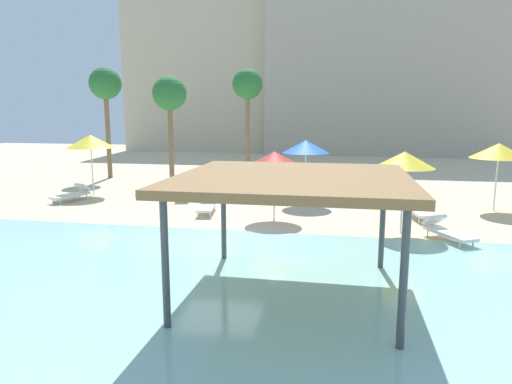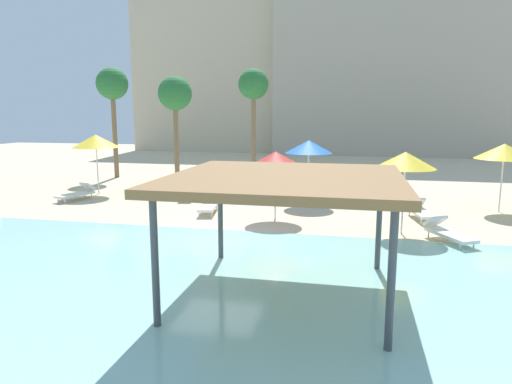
# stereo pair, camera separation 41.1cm
# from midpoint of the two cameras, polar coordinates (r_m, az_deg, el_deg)

# --- Properties ---
(ground_plane) EXTENTS (80.00, 80.00, 0.00)m
(ground_plane) POSITION_cam_midpoint_polar(r_m,az_deg,el_deg) (14.15, -4.02, -6.45)
(ground_plane) COLOR beige
(lagoon_water) EXTENTS (44.00, 13.50, 0.04)m
(lagoon_water) POSITION_cam_midpoint_polar(r_m,az_deg,el_deg) (9.53, -13.17, -14.93)
(lagoon_water) COLOR #99D1C6
(lagoon_water) RESTS_ON ground
(shade_pavilion) EXTENTS (4.87, 4.87, 2.68)m
(shade_pavilion) POSITION_cam_midpoint_polar(r_m,az_deg,el_deg) (9.73, 4.91, 1.27)
(shade_pavilion) COLOR #42474C
(shade_pavilion) RESTS_ON ground
(beach_umbrella_yellow_0) EXTENTS (1.96, 1.96, 2.73)m
(beach_umbrella_yellow_0) POSITION_cam_midpoint_polar(r_m,az_deg,el_deg) (15.63, 18.89, 3.77)
(beach_umbrella_yellow_0) COLOR silver
(beach_umbrella_yellow_0) RESTS_ON ground
(beach_umbrella_blue_1) EXTENTS (2.04, 2.04, 2.80)m
(beach_umbrella_blue_1) POSITION_cam_midpoint_polar(r_m,az_deg,el_deg) (19.98, 7.20, 5.63)
(beach_umbrella_blue_1) COLOR silver
(beach_umbrella_blue_1) RESTS_ON ground
(beach_umbrella_red_2) EXTENTS (2.01, 2.01, 2.56)m
(beach_umbrella_red_2) POSITION_cam_midpoint_polar(r_m,az_deg,el_deg) (16.97, 3.16, 4.15)
(beach_umbrella_red_2) COLOR silver
(beach_umbrella_red_2) RESTS_ON ground
(beach_umbrella_yellow_4) EXTENTS (2.26, 2.26, 2.92)m
(beach_umbrella_yellow_4) POSITION_cam_midpoint_polar(r_m,az_deg,el_deg) (23.53, -18.92, 6.03)
(beach_umbrella_yellow_4) COLOR silver
(beach_umbrella_yellow_4) RESTS_ON ground
(beach_umbrella_yellow_5) EXTENTS (2.22, 2.22, 2.76)m
(beach_umbrella_yellow_5) POSITION_cam_midpoint_polar(r_m,az_deg,el_deg) (20.76, 29.12, 4.45)
(beach_umbrella_yellow_5) COLOR silver
(beach_umbrella_yellow_5) RESTS_ON ground
(lounge_chair_0) EXTENTS (1.44, 1.95, 0.74)m
(lounge_chair_0) POSITION_cam_midpoint_polar(r_m,az_deg,el_deg) (15.48, 23.46, -4.56)
(lounge_chair_0) COLOR white
(lounge_chair_0) RESTS_ON ground
(lounge_chair_1) EXTENTS (0.90, 1.97, 0.74)m
(lounge_chair_1) POSITION_cam_midpoint_polar(r_m,az_deg,el_deg) (18.43, -5.28, -1.54)
(lounge_chair_1) COLOR white
(lounge_chair_1) RESTS_ON ground
(lounge_chair_3) EXTENTS (1.00, 1.98, 0.74)m
(lounge_chair_3) POSITION_cam_midpoint_polar(r_m,az_deg,el_deg) (21.48, -7.96, 0.05)
(lounge_chair_3) COLOR white
(lounge_chair_3) RESTS_ON ground
(lounge_chair_4) EXTENTS (1.16, 1.99, 0.74)m
(lounge_chair_4) POSITION_cam_midpoint_polar(r_m,az_deg,el_deg) (22.47, -20.87, -0.08)
(lounge_chair_4) COLOR white
(lounge_chair_4) RESTS_ON ground
(lounge_chair_5) EXTENTS (0.92, 1.97, 0.74)m
(lounge_chair_5) POSITION_cam_midpoint_polar(r_m,az_deg,el_deg) (18.39, 20.47, -2.16)
(lounge_chair_5) COLOR white
(lounge_chair_5) RESTS_ON ground
(palm_tree_0) EXTENTS (1.90, 1.90, 5.98)m
(palm_tree_0) POSITION_cam_midpoint_polar(r_m,az_deg,el_deg) (26.39, -9.65, 11.76)
(palm_tree_0) COLOR brown
(palm_tree_0) RESTS_ON ground
(palm_tree_1) EXTENTS (1.90, 1.90, 6.68)m
(palm_tree_1) POSITION_cam_midpoint_polar(r_m,az_deg,el_deg) (29.20, 0.09, 13.01)
(palm_tree_1) COLOR brown
(palm_tree_1) RESTS_ON ground
(palm_tree_2) EXTENTS (1.90, 1.90, 6.64)m
(palm_tree_2) POSITION_cam_midpoint_polar(r_m,az_deg,el_deg) (29.37, -17.14, 12.49)
(palm_tree_2) COLOR brown
(palm_tree_2) RESTS_ON ground
(hotel_block_0) EXTENTS (17.87, 8.73, 15.69)m
(hotel_block_0) POSITION_cam_midpoint_polar(r_m,az_deg,el_deg) (50.70, -3.41, 14.29)
(hotel_block_0) COLOR beige
(hotel_block_0) RESTS_ON ground
(hotel_block_1) EXTENTS (21.93, 11.49, 20.36)m
(hotel_block_1) POSITION_cam_midpoint_polar(r_m,az_deg,el_deg) (49.05, 16.93, 16.78)
(hotel_block_1) COLOR #B2A893
(hotel_block_1) RESTS_ON ground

